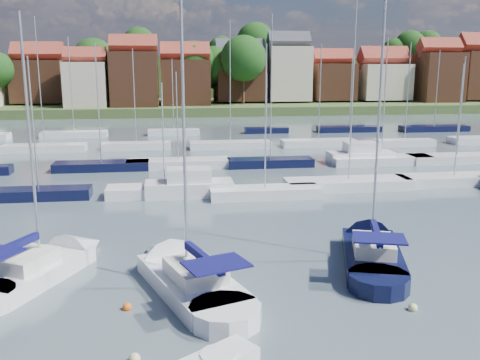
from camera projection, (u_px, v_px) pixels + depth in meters
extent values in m
plane|color=#405057|center=(227.00, 153.00, 63.18)|extent=(260.00, 260.00, 0.00)
cube|color=white|center=(35.00, 275.00, 26.44)|extent=(5.31, 7.00, 1.20)
cone|color=white|center=(84.00, 249.00, 30.17)|extent=(3.82, 4.02, 2.70)
cube|color=silver|center=(27.00, 260.00, 25.82)|extent=(2.90, 3.26, 0.70)
cylinder|color=#B2B2B7|center=(30.00, 142.00, 25.43)|extent=(0.14, 0.14, 11.99)
cylinder|color=#B2B2B7|center=(12.00, 250.00, 24.80)|extent=(1.70, 3.26, 0.10)
cube|color=#0E0F4A|center=(12.00, 247.00, 24.77)|extent=(1.80, 3.19, 0.35)
cube|color=white|center=(191.00, 286.00, 25.12)|extent=(5.32, 7.88, 1.20)
cone|color=white|center=(160.00, 256.00, 29.06)|extent=(4.05, 4.36, 3.04)
cylinder|color=white|center=(225.00, 319.00, 21.96)|extent=(3.88, 3.88, 1.20)
cube|color=silver|center=(195.00, 271.00, 24.47)|extent=(3.03, 3.58, 0.70)
cylinder|color=#B2B2B7|center=(184.00, 130.00, 23.97)|extent=(0.14, 0.14, 13.49)
cylinder|color=#B2B2B7|center=(204.00, 261.00, 23.41)|extent=(1.46, 3.84, 0.10)
cube|color=#0E0F4A|center=(204.00, 258.00, 23.38)|extent=(1.58, 3.72, 0.35)
cube|color=#0E0F4A|center=(216.00, 264.00, 22.21)|extent=(3.04, 2.59, 0.08)
cube|color=black|center=(372.00, 259.00, 28.56)|extent=(4.74, 7.51, 1.20)
cone|color=black|center=(366.00, 234.00, 32.77)|extent=(3.74, 4.07, 2.91)
cylinder|color=black|center=(378.00, 286.00, 25.20)|extent=(3.60, 3.60, 1.20)
cube|color=silver|center=(374.00, 245.00, 27.89)|extent=(2.77, 3.36, 0.70)
cylinder|color=#B2B2B7|center=(379.00, 124.00, 27.47)|extent=(0.14, 0.14, 13.21)
cylinder|color=#B2B2B7|center=(376.00, 236.00, 26.77)|extent=(1.18, 3.75, 0.10)
cube|color=#0E0F4A|center=(377.00, 233.00, 26.74)|extent=(1.32, 3.62, 0.35)
cube|color=#0E0F4A|center=(379.00, 238.00, 25.49)|extent=(2.86, 2.37, 0.08)
cylinder|color=white|center=(218.00, 358.00, 18.87)|extent=(1.33, 1.33, 0.36)
sphere|color=#D85914|center=(127.00, 309.00, 23.34)|extent=(0.42, 0.42, 0.42)
sphere|color=beige|center=(413.00, 310.00, 23.26)|extent=(0.42, 0.42, 0.42)
sphere|color=#D85914|center=(380.00, 244.00, 31.76)|extent=(0.50, 0.50, 0.50)
cube|color=black|center=(39.00, 195.00, 42.06)|extent=(8.01, 2.24, 1.00)
cylinder|color=#B2B2B7|center=(33.00, 124.00, 40.85)|extent=(0.12, 0.12, 10.16)
cube|color=white|center=(165.00, 192.00, 43.01)|extent=(9.22, 2.58, 1.00)
cylinder|color=#B2B2B7|center=(163.00, 135.00, 42.01)|extent=(0.12, 0.12, 8.18)
cube|color=white|center=(265.00, 193.00, 42.49)|extent=(8.78, 2.46, 1.00)
cylinder|color=#B2B2B7|center=(266.00, 117.00, 41.19)|extent=(0.12, 0.12, 11.06)
cube|color=white|center=(348.00, 185.00, 45.47)|extent=(10.79, 3.02, 1.00)
cylinder|color=#B2B2B7|center=(353.00, 90.00, 43.75)|extent=(0.12, 0.12, 14.87)
cube|color=white|center=(454.00, 180.00, 47.08)|extent=(10.13, 2.84, 1.00)
cylinder|color=#B2B2B7|center=(459.00, 120.00, 45.93)|extent=(0.12, 0.12, 9.59)
cube|color=white|center=(189.00, 190.00, 43.03)|extent=(7.00, 2.60, 1.40)
cube|color=white|center=(189.00, 176.00, 42.79)|extent=(3.50, 2.20, 1.30)
cube|color=black|center=(102.00, 167.00, 53.26)|extent=(9.30, 2.60, 1.00)
cylinder|color=#B2B2B7|center=(98.00, 104.00, 51.91)|extent=(0.12, 0.12, 11.48)
cube|color=white|center=(178.00, 164.00, 54.61)|extent=(10.40, 2.91, 1.00)
cylinder|color=#B2B2B7|center=(177.00, 116.00, 53.55)|extent=(0.12, 0.12, 8.77)
cube|color=black|center=(270.00, 163.00, 55.12)|extent=(8.80, 2.46, 1.00)
cylinder|color=#B2B2B7|center=(271.00, 88.00, 53.46)|extent=(0.12, 0.12, 14.33)
cube|color=white|center=(381.00, 161.00, 56.55)|extent=(10.73, 3.00, 1.00)
cylinder|color=#B2B2B7|center=(385.00, 98.00, 55.13)|extent=(0.12, 0.12, 12.14)
cube|color=white|center=(457.00, 159.00, 57.46)|extent=(10.48, 2.93, 1.00)
cylinder|color=#B2B2B7|center=(461.00, 106.00, 56.24)|extent=(0.12, 0.12, 10.28)
cube|color=white|center=(361.00, 158.00, 57.08)|extent=(7.00, 2.60, 1.40)
cube|color=white|center=(361.00, 148.00, 56.84)|extent=(3.50, 2.20, 1.30)
cube|color=white|center=(45.00, 149.00, 64.36)|extent=(9.71, 2.72, 1.00)
cylinder|color=#B2B2B7|center=(39.00, 82.00, 62.65)|extent=(0.12, 0.12, 14.88)
cube|color=white|center=(136.00, 146.00, 66.06)|extent=(8.49, 2.38, 1.00)
cylinder|color=#B2B2B7|center=(134.00, 96.00, 64.73)|extent=(0.12, 0.12, 11.31)
cube|color=white|center=(230.00, 145.00, 66.87)|extent=(10.16, 2.85, 1.00)
cylinder|color=#B2B2B7|center=(230.00, 82.00, 65.18)|extent=(0.12, 0.12, 14.59)
cube|color=white|center=(318.00, 143.00, 68.46)|extent=(9.53, 2.67, 1.00)
cylinder|color=#B2B2B7|center=(320.00, 93.00, 67.06)|extent=(0.12, 0.12, 11.91)
cube|color=white|center=(404.00, 143.00, 68.53)|extent=(7.62, 2.13, 1.00)
cylinder|color=#B2B2B7|center=(408.00, 92.00, 67.11)|extent=(0.12, 0.12, 12.13)
cube|color=white|center=(74.00, 135.00, 76.50)|extent=(9.24, 2.59, 1.00)
cylinder|color=#B2B2B7|center=(71.00, 85.00, 74.97)|extent=(0.12, 0.12, 13.17)
cube|color=white|center=(174.00, 132.00, 79.06)|extent=(7.57, 2.12, 1.00)
cylinder|color=#B2B2B7|center=(173.00, 94.00, 77.85)|extent=(0.12, 0.12, 10.24)
cube|color=black|center=(266.00, 131.00, 81.03)|extent=(6.58, 1.84, 1.00)
cylinder|color=#B2B2B7|center=(267.00, 101.00, 80.06)|extent=(0.12, 0.12, 8.01)
cube|color=black|center=(349.00, 129.00, 82.66)|extent=(9.92, 2.78, 1.00)
cylinder|color=#B2B2B7|center=(351.00, 90.00, 81.37)|extent=(0.12, 0.12, 10.92)
cube|color=black|center=(434.00, 129.00, 83.39)|extent=(10.55, 2.95, 1.00)
cylinder|color=#B2B2B7|center=(437.00, 88.00, 82.04)|extent=(0.12, 0.12, 11.51)
cube|color=#445A2D|center=(195.00, 103.00, 137.63)|extent=(200.00, 70.00, 3.00)
cube|color=#445A2D|center=(190.00, 81.00, 160.80)|extent=(200.00, 60.00, 14.00)
cube|color=brown|center=(40.00, 81.00, 113.32)|extent=(10.37, 9.97, 8.73)
cube|color=maroon|center=(38.00, 54.00, 112.10)|extent=(10.57, 5.13, 5.13)
cube|color=beige|center=(87.00, 85.00, 106.34)|extent=(8.09, 8.80, 8.96)
cube|color=maroon|center=(85.00, 57.00, 105.15)|extent=(8.25, 4.00, 4.00)
cube|color=brown|center=(135.00, 79.00, 108.24)|extent=(9.36, 10.17, 10.97)
cube|color=maroon|center=(133.00, 46.00, 106.81)|extent=(9.54, 4.63, 4.63)
cube|color=brown|center=(186.00, 83.00, 111.40)|extent=(9.90, 8.56, 9.42)
cube|color=maroon|center=(185.00, 54.00, 110.12)|extent=(10.10, 4.90, 4.90)
cube|color=brown|center=(240.00, 79.00, 117.68)|extent=(10.59, 8.93, 9.49)
cube|color=#383A42|center=(240.00, 50.00, 116.37)|extent=(10.80, 5.24, 5.24)
cube|color=beige|center=(288.00, 74.00, 118.00)|extent=(9.01, 8.61, 11.65)
cube|color=#383A42|center=(289.00, 41.00, 116.50)|extent=(9.19, 4.46, 4.46)
cube|color=brown|center=(332.00, 82.00, 120.91)|extent=(9.10, 9.34, 8.00)
cube|color=maroon|center=(333.00, 58.00, 119.80)|extent=(9.28, 4.50, 4.50)
cube|color=beige|center=(382.00, 82.00, 122.06)|extent=(10.86, 9.59, 7.88)
cube|color=maroon|center=(384.00, 58.00, 120.92)|extent=(11.07, 5.37, 5.37)
cube|color=brown|center=(437.00, 78.00, 120.80)|extent=(9.18, 9.96, 10.97)
cube|color=maroon|center=(439.00, 48.00, 119.37)|extent=(9.36, 4.54, 4.54)
cylinder|color=#382619|center=(408.00, 70.00, 141.77)|extent=(0.50, 0.50, 4.47)
sphere|color=#1E4B17|center=(410.00, 46.00, 140.46)|extent=(8.18, 8.18, 8.18)
cylinder|color=#382619|center=(215.00, 93.00, 116.92)|extent=(0.50, 0.50, 4.46)
sphere|color=#1E4B17|center=(215.00, 65.00, 115.62)|extent=(8.15, 8.15, 8.15)
cylinder|color=#382619|center=(255.00, 70.00, 134.60)|extent=(0.50, 0.50, 5.15)
sphere|color=#1E4B17|center=(255.00, 41.00, 133.09)|extent=(9.41, 9.41, 9.41)
cylinder|color=#382619|center=(140.00, 70.00, 133.39)|extent=(0.50, 0.50, 4.56)
sphere|color=#1E4B17|center=(139.00, 44.00, 132.06)|extent=(8.34, 8.34, 8.34)
cylinder|color=#382619|center=(95.00, 90.00, 122.40)|extent=(0.50, 0.50, 5.15)
sphere|color=#1E4B17|center=(94.00, 59.00, 120.89)|extent=(9.42, 9.42, 9.42)
cylinder|color=#382619|center=(27.00, 79.00, 121.85)|extent=(0.50, 0.50, 3.42)
sphere|color=#1E4B17|center=(25.00, 58.00, 120.84)|extent=(6.26, 6.26, 6.26)
cylinder|color=#382619|center=(255.00, 92.00, 126.83)|extent=(0.50, 0.50, 3.77)
sphere|color=#1E4B17|center=(255.00, 70.00, 125.72)|extent=(6.89, 6.89, 6.89)
cylinder|color=#382619|center=(243.00, 93.00, 112.74)|extent=(0.50, 0.50, 5.21)
sphere|color=#1E4B17|center=(243.00, 58.00, 111.21)|extent=(9.53, 9.53, 9.53)
cylinder|color=#382619|center=(452.00, 93.00, 130.18)|extent=(0.50, 0.50, 2.97)
sphere|color=#1E4B17|center=(453.00, 76.00, 129.30)|extent=(5.44, 5.44, 5.44)
cylinder|color=#382619|center=(194.00, 93.00, 114.18)|extent=(0.50, 0.50, 4.84)
sphere|color=#1E4B17|center=(194.00, 62.00, 112.76)|extent=(8.85, 8.85, 8.85)
cylinder|color=#382619|center=(393.00, 71.00, 141.52)|extent=(0.50, 0.50, 3.72)
sphere|color=#1E4B17|center=(394.00, 52.00, 140.43)|extent=(6.80, 6.80, 6.80)
cylinder|color=#382619|center=(437.00, 93.00, 121.79)|extent=(0.50, 0.50, 4.05)
sphere|color=#1E4B17|center=(439.00, 68.00, 120.60)|extent=(7.40, 7.40, 7.40)
cylinder|color=#382619|center=(222.00, 73.00, 133.28)|extent=(0.50, 0.50, 3.93)
sphere|color=#1E4B17|center=(222.00, 51.00, 132.13)|extent=(7.19, 7.19, 7.19)
cylinder|color=#382619|center=(329.00, 93.00, 124.62)|extent=(0.50, 0.50, 3.82)
sphere|color=#1E4B17|center=(330.00, 70.00, 123.50)|extent=(6.99, 6.99, 6.99)
cylinder|color=#382619|center=(117.00, 97.00, 111.60)|extent=(0.50, 0.50, 3.48)
sphere|color=#1E4B17|center=(115.00, 74.00, 110.58)|extent=(6.37, 6.37, 6.37)
cylinder|color=#382619|center=(432.00, 93.00, 130.75)|extent=(0.50, 0.50, 2.99)
sphere|color=#1E4B17|center=(434.00, 76.00, 129.87)|extent=(5.46, 5.46, 5.46)
cylinder|color=#382619|center=(214.00, 95.00, 120.09)|extent=(0.50, 0.50, 3.25)
sphere|color=#1E4B17|center=(214.00, 75.00, 119.13)|extent=(5.94, 5.94, 5.94)
cylinder|color=#382619|center=(184.00, 96.00, 120.89)|extent=(0.50, 0.50, 2.98)
sphere|color=#1E4B17|center=(184.00, 77.00, 120.01)|extent=(5.46, 5.46, 5.46)
cylinder|color=#382619|center=(426.00, 66.00, 148.65)|extent=(0.50, 0.50, 4.29)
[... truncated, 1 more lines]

